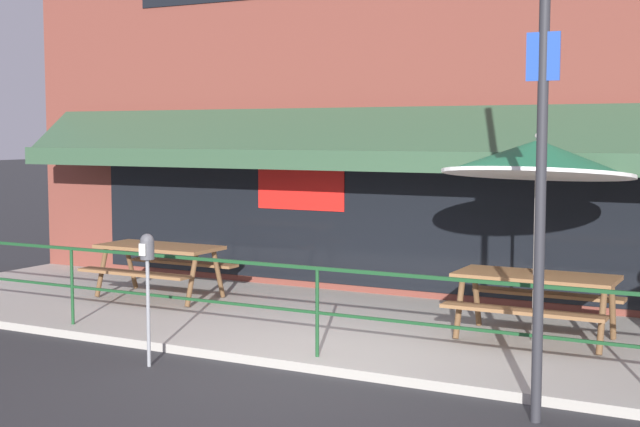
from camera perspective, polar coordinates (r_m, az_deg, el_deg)
The scene contains 9 objects.
ground_plane at distance 9.37m, azimuth -1.06°, elevation -10.14°, with size 120.00×120.00×0.00m, color #2D2D30.
patio_deck at distance 11.10m, azimuth 3.99°, elevation -7.46°, with size 15.00×4.00×0.10m, color #ADA89E.
restaurant_building at distance 12.95m, azimuth 8.16°, elevation 10.60°, with size 15.00×1.60×7.47m.
patio_railing at distance 9.45m, azimuth -0.18°, elevation -5.03°, with size 13.84×0.04×0.97m.
picnic_table_left at distance 13.03m, azimuth -10.25°, elevation -2.71°, with size 1.80×1.42×0.76m.
picnic_table_centre at distance 10.51m, azimuth 13.63°, elevation -4.66°, with size 1.80×1.42×0.76m.
patio_umbrella_centre at distance 10.32m, azimuth 13.74°, elevation 3.39°, with size 2.14×2.14×2.40m.
parking_meter_near at distance 9.54m, azimuth -11.00°, elevation -2.91°, with size 0.15×0.16×1.42m.
street_sign_pole at distance 7.68m, azimuth 13.98°, elevation 3.08°, with size 0.28×0.09×4.31m.
Camera 1 is at (4.38, -7.90, 2.47)m, focal length 50.00 mm.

